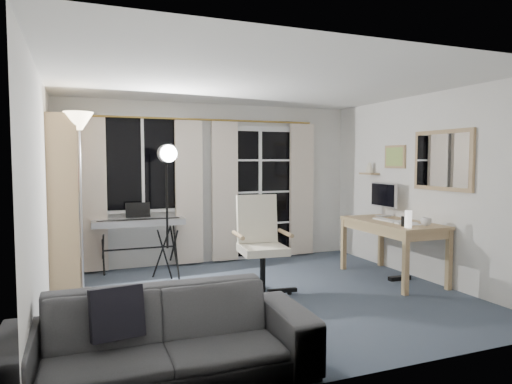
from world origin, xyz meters
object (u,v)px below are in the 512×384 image
monitor (384,196)px  mug (426,221)px  desk (392,228)px  bookshelf (60,207)px  office_chair (259,236)px  torchiere_lamp (79,148)px  studio_light (167,169)px  keyboard_piano (139,223)px  sofa (163,323)px

monitor → mug: monitor is taller
desk → bookshelf: bearing=164.6°
bookshelf → monitor: bearing=-10.3°
office_chair → monitor: size_ratio=2.10×
torchiere_lamp → desk: torchiere_lamp is taller
studio_light → monitor: 3.00m
keyboard_piano → monitor: monitor is taller
bookshelf → desk: 4.19m
bookshelf → monitor: size_ratio=3.80×
desk → sofa: bearing=-151.8°
desk → monitor: bearing=67.5°
office_chair → torchiere_lamp: bearing=164.2°
monitor → bookshelf: bearing=171.2°
bookshelf → mug: (4.11, -1.68, -0.16)m
office_chair → sofa: size_ratio=0.54×
bookshelf → monitor: 4.27m
torchiere_lamp → mug: 4.17m
studio_light → office_chair: studio_light is taller
office_chair → mug: 2.03m
bookshelf → studio_light: 1.37m
torchiere_lamp → sofa: torchiere_lamp is taller
monitor → sofa: bearing=-147.4°
bookshelf → mug: 4.44m
office_chair → monitor: bearing=17.2°
bookshelf → office_chair: (2.15, -1.15, -0.31)m
studio_light → keyboard_piano: bearing=115.5°
keyboard_piano → sofa: 3.27m
keyboard_piano → desk: (3.03, -1.56, -0.01)m
desk → sofa: 3.70m
office_chair → monitor: monitor is taller
bookshelf → studio_light: size_ratio=1.16×
sofa → torchiere_lamp: bearing=103.4°
desk → torchiere_lamp: bearing=169.4°
bookshelf → sofa: bookshelf is taller
desk → sofa: size_ratio=0.67×
torchiere_lamp → mug: (3.88, -1.28, -0.86)m
sofa → desk: bearing=29.2°
bookshelf → mug: size_ratio=16.69×
keyboard_piano → sofa: keyboard_piano is taller
studio_light → monitor: studio_light is taller
keyboard_piano → bookshelf: bearing=-158.0°
torchiere_lamp → keyboard_piano: bearing=46.2°
monitor → mug: (-0.10, -0.95, -0.23)m
studio_light → mug: studio_light is taller
keyboard_piano → mug: (3.13, -2.06, 0.14)m
studio_light → monitor: size_ratio=3.27×
keyboard_piano → torchiere_lamp: bearing=-132.9°
desk → mug: bearing=-77.6°
bookshelf → desk: (4.01, -1.18, -0.32)m
desk → mug: mug is taller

